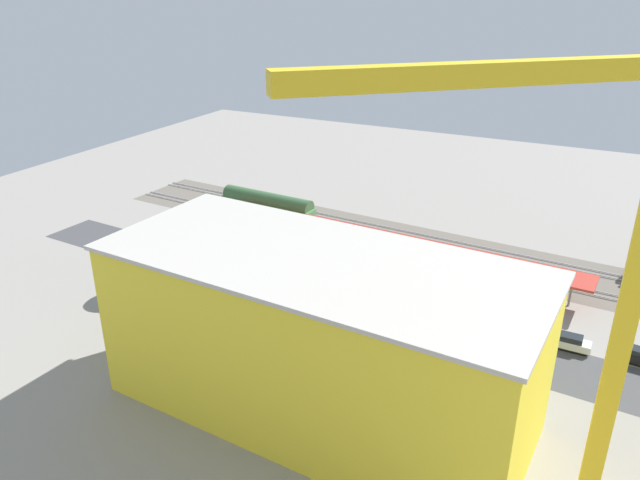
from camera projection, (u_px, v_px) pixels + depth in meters
name	position (u px, v px, depth m)	size (l,w,h in m)	color
ground_plane	(400.00, 303.00, 80.56)	(193.88, 193.88, 0.00)	gray
rail_bed	(442.00, 250.00, 96.33)	(121.18, 14.83, 0.01)	#665E54
street_asphalt	(388.00, 319.00, 76.70)	(121.18, 9.00, 0.01)	#424244
track_rails	(442.00, 249.00, 96.25)	(120.93, 16.22, 0.12)	#9E9EA8
platform_canopy_near	(389.00, 240.00, 90.48)	(57.84, 8.85, 4.03)	#A82D23
freight_coach_far	(268.00, 208.00, 104.71)	(17.94, 4.13, 6.04)	black
parked_car_1	(570.00, 343.00, 70.29)	(4.47, 1.86, 1.79)	black
parked_car_2	(501.00, 325.00, 73.97)	(4.50, 2.13, 1.75)	black
parked_car_3	(436.00, 310.00, 77.22)	(4.85, 2.09, 1.83)	black
parked_car_4	(381.00, 298.00, 80.28)	(4.36, 1.80, 1.79)	black
parked_car_5	(332.00, 287.00, 82.99)	(4.70, 2.35, 1.87)	black
parked_car_6	(283.00, 274.00, 86.86)	(4.81, 1.96, 1.61)	black
parked_car_7	(236.00, 264.00, 90.07)	(4.55, 2.09, 1.62)	black
construction_building	(318.00, 339.00, 57.78)	(40.26, 17.02, 16.10)	yellow
construction_roof_slab	(318.00, 260.00, 54.52)	(40.86, 17.62, 0.40)	#B7B2A8
tower_crane	(600.00, 288.00, 37.93)	(22.33, 20.82, 36.19)	gray
box_truck_0	(305.00, 310.00, 75.53)	(8.67, 3.78, 3.44)	black
box_truck_1	(421.00, 342.00, 68.86)	(8.70, 3.58, 3.54)	black
street_tree_0	(479.00, 324.00, 65.39)	(5.27, 5.27, 8.04)	brown
street_tree_2	(347.00, 299.00, 72.33)	(4.71, 4.71, 6.86)	brown
street_tree_3	(160.00, 250.00, 82.37)	(6.32, 6.32, 8.86)	brown
traffic_light	(381.00, 307.00, 70.90)	(0.50, 0.36, 6.46)	#333333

